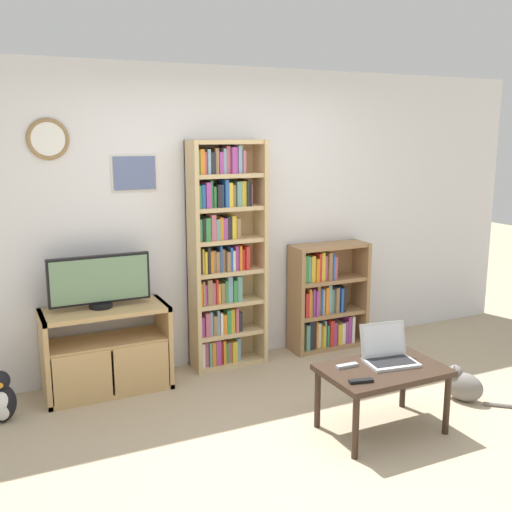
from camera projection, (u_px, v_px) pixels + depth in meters
ground_plane at (315, 447)px, 3.96m from camera, size 18.00×18.00×0.00m
wall_back at (213, 218)px, 5.26m from camera, size 6.62×0.09×2.60m
tv_stand at (107, 350)px, 4.77m from camera, size 0.98×0.44×0.69m
television at (100, 281)px, 4.68m from camera, size 0.79×0.18×0.42m
bookshelf_tall at (223, 256)px, 5.19m from camera, size 0.66×0.26×1.99m
bookshelf_short at (323, 300)px, 5.72m from camera, size 0.76×0.28×1.02m
coffee_table at (383, 375)px, 4.11m from camera, size 0.84×0.55×0.46m
laptop at (388, 353)px, 4.20m from camera, size 0.38×0.33×0.26m
remote_near_laptop at (361, 381)px, 3.85m from camera, size 0.17×0.08×0.02m
remote_far_from_laptop at (347, 366)px, 4.11m from camera, size 0.16×0.05×0.02m
cat at (463, 385)px, 4.64m from camera, size 0.40×0.45×0.28m
penguin_figurine at (1, 399)px, 4.28m from camera, size 0.21×0.18×0.38m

